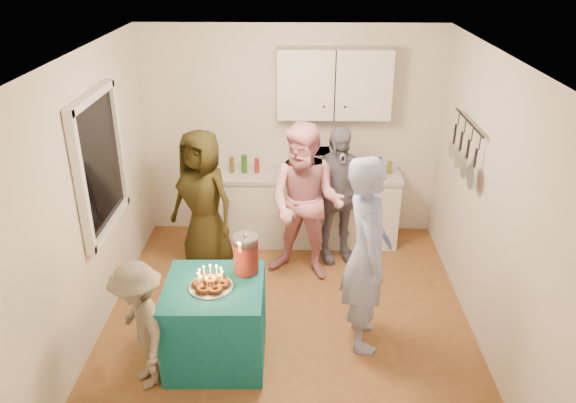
{
  "coord_description": "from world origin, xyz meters",
  "views": [
    {
      "loc": [
        0.1,
        -4.56,
        3.45
      ],
      "look_at": [
        0.0,
        0.35,
        1.15
      ],
      "focal_mm": 35.0,
      "sensor_mm": 36.0,
      "label": 1
    }
  ],
  "objects_px": {
    "party_table": "(216,322)",
    "woman_back_center": "(306,204)",
    "punch_jar": "(246,255)",
    "man_birthday": "(367,255)",
    "microwave": "(324,162)",
    "child_near_left": "(140,326)",
    "woman_back_left": "(203,201)",
    "counter": "(306,208)",
    "woman_back_right": "(336,195)"
  },
  "relations": [
    {
      "from": "woman_back_left",
      "to": "child_near_left",
      "type": "distance_m",
      "value": 1.95
    },
    {
      "from": "woman_back_left",
      "to": "child_near_left",
      "type": "xyz_separation_m",
      "value": [
        -0.22,
        -1.92,
        -0.24
      ]
    },
    {
      "from": "woman_back_center",
      "to": "woman_back_right",
      "type": "height_order",
      "value": "woman_back_center"
    },
    {
      "from": "counter",
      "to": "child_near_left",
      "type": "bearing_deg",
      "value": -118.38
    },
    {
      "from": "punch_jar",
      "to": "man_birthday",
      "type": "xyz_separation_m",
      "value": [
        1.07,
        0.04,
        -0.01
      ]
    },
    {
      "from": "counter",
      "to": "woman_back_left",
      "type": "xyz_separation_m",
      "value": [
        -1.16,
        -0.64,
        0.39
      ]
    },
    {
      "from": "child_near_left",
      "to": "counter",
      "type": "bearing_deg",
      "value": 121.14
    },
    {
      "from": "man_birthday",
      "to": "child_near_left",
      "type": "xyz_separation_m",
      "value": [
        -1.89,
        -0.6,
        -0.34
      ]
    },
    {
      "from": "counter",
      "to": "woman_back_left",
      "type": "relative_size",
      "value": 1.35
    },
    {
      "from": "party_table",
      "to": "punch_jar",
      "type": "height_order",
      "value": "punch_jar"
    },
    {
      "from": "party_table",
      "to": "woman_back_center",
      "type": "xyz_separation_m",
      "value": [
        0.8,
        1.39,
        0.51
      ]
    },
    {
      "from": "child_near_left",
      "to": "microwave",
      "type": "bearing_deg",
      "value": 117.87
    },
    {
      "from": "party_table",
      "to": "woman_back_right",
      "type": "relative_size",
      "value": 0.52
    },
    {
      "from": "man_birthday",
      "to": "child_near_left",
      "type": "relative_size",
      "value": 1.59
    },
    {
      "from": "woman_back_right",
      "to": "counter",
      "type": "bearing_deg",
      "value": 110.1
    },
    {
      "from": "party_table",
      "to": "punch_jar",
      "type": "distance_m",
      "value": 0.65
    },
    {
      "from": "counter",
      "to": "woman_back_center",
      "type": "xyz_separation_m",
      "value": [
        -0.02,
        -0.84,
        0.46
      ]
    },
    {
      "from": "microwave",
      "to": "punch_jar",
      "type": "relative_size",
      "value": 1.44
    },
    {
      "from": "woman_back_right",
      "to": "punch_jar",
      "type": "bearing_deg",
      "value": -136.24
    },
    {
      "from": "man_birthday",
      "to": "woman_back_center",
      "type": "bearing_deg",
      "value": 22.89
    },
    {
      "from": "counter",
      "to": "man_birthday",
      "type": "bearing_deg",
      "value": -75.39
    },
    {
      "from": "microwave",
      "to": "man_birthday",
      "type": "relative_size",
      "value": 0.27
    },
    {
      "from": "woman_back_left",
      "to": "child_near_left",
      "type": "relative_size",
      "value": 1.41
    },
    {
      "from": "party_table",
      "to": "child_near_left",
      "type": "distance_m",
      "value": 0.68
    },
    {
      "from": "microwave",
      "to": "man_birthday",
      "type": "height_order",
      "value": "man_birthday"
    },
    {
      "from": "woman_back_center",
      "to": "woman_back_left",
      "type": "bearing_deg",
      "value": -171.72
    },
    {
      "from": "woman_back_left",
      "to": "child_near_left",
      "type": "bearing_deg",
      "value": -67.67
    },
    {
      "from": "punch_jar",
      "to": "man_birthday",
      "type": "bearing_deg",
      "value": 2.36
    },
    {
      "from": "party_table",
      "to": "man_birthday",
      "type": "xyz_separation_m",
      "value": [
        1.33,
        0.27,
        0.54
      ]
    },
    {
      "from": "woman_back_right",
      "to": "child_near_left",
      "type": "xyz_separation_m",
      "value": [
        -1.71,
        -2.12,
        -0.23
      ]
    },
    {
      "from": "counter",
      "to": "punch_jar",
      "type": "xyz_separation_m",
      "value": [
        -0.55,
        -2.0,
        0.5
      ]
    },
    {
      "from": "punch_jar",
      "to": "child_near_left",
      "type": "bearing_deg",
      "value": -146.09
    },
    {
      "from": "man_birthday",
      "to": "counter",
      "type": "bearing_deg",
      "value": 12.26
    },
    {
      "from": "woman_back_center",
      "to": "child_near_left",
      "type": "bearing_deg",
      "value": -110.38
    },
    {
      "from": "punch_jar",
      "to": "child_near_left",
      "type": "relative_size",
      "value": 0.29
    },
    {
      "from": "microwave",
      "to": "punch_jar",
      "type": "height_order",
      "value": "microwave"
    },
    {
      "from": "counter",
      "to": "party_table",
      "type": "height_order",
      "value": "counter"
    },
    {
      "from": "woman_back_right",
      "to": "party_table",
      "type": "bearing_deg",
      "value": -139.51
    },
    {
      "from": "counter",
      "to": "child_near_left",
      "type": "height_order",
      "value": "child_near_left"
    },
    {
      "from": "microwave",
      "to": "punch_jar",
      "type": "xyz_separation_m",
      "value": [
        -0.75,
        -2.0,
        -0.12
      ]
    },
    {
      "from": "microwave",
      "to": "woman_back_center",
      "type": "relative_size",
      "value": 0.28
    },
    {
      "from": "woman_back_center",
      "to": "man_birthday",
      "type": "bearing_deg",
      "value": -46.81
    },
    {
      "from": "party_table",
      "to": "woman_back_center",
      "type": "height_order",
      "value": "woman_back_center"
    },
    {
      "from": "microwave",
      "to": "party_table",
      "type": "xyz_separation_m",
      "value": [
        -1.02,
        -2.23,
        -0.67
      ]
    },
    {
      "from": "microwave",
      "to": "man_birthday",
      "type": "xyz_separation_m",
      "value": [
        0.32,
        -1.96,
        -0.12
      ]
    },
    {
      "from": "party_table",
      "to": "woman_back_left",
      "type": "height_order",
      "value": "woman_back_left"
    },
    {
      "from": "woman_back_center",
      "to": "woman_back_right",
      "type": "relative_size",
      "value": 1.09
    },
    {
      "from": "woman_back_center",
      "to": "party_table",
      "type": "bearing_deg",
      "value": -101.97
    },
    {
      "from": "punch_jar",
      "to": "woman_back_center",
      "type": "height_order",
      "value": "woman_back_center"
    },
    {
      "from": "party_table",
      "to": "woman_back_center",
      "type": "distance_m",
      "value": 1.69
    }
  ]
}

